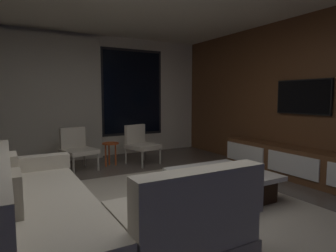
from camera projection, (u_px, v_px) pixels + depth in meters
floor at (149, 217)px, 3.28m from camera, size 9.20×9.20×0.00m
back_wall_with_window at (73, 97)px, 6.25m from camera, size 6.60×0.30×2.70m
media_wall at (321, 97)px, 4.64m from camera, size 0.12×7.80×2.70m
area_rug at (180, 214)px, 3.37m from camera, size 3.20×3.80×0.01m
sectional_couch at (75, 214)px, 2.64m from camera, size 1.98×2.50×0.82m
coffee_table at (222, 184)px, 3.88m from camera, size 1.16×1.16×0.36m
book_stack_on_coffee_table at (229, 170)px, 3.85m from camera, size 0.28×0.19×0.07m
accent_chair_near_window at (140, 142)px, 5.88m from camera, size 0.68×0.70×0.78m
accent_chair_by_curtain at (77, 147)px, 5.36m from camera, size 0.67×0.68×0.78m
side_stool at (110, 147)px, 5.66m from camera, size 0.32×0.32×0.46m
media_console at (303, 166)px, 4.65m from camera, size 0.46×3.10×0.52m
mounted_tv at (303, 97)px, 4.80m from camera, size 0.05×0.99×0.57m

